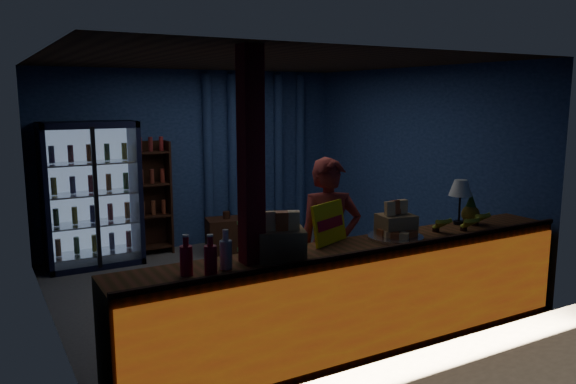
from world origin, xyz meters
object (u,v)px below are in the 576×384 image
shopkeeper (330,245)px  pastry_tray (395,236)px  table_lamp (460,190)px  green_chair (253,235)px

shopkeeper → pastry_tray: (0.39, -0.48, 0.15)m
shopkeeper → pastry_tray: 0.64m
table_lamp → pastry_tray: bearing=-172.0°
green_chair → shopkeeper: bearing=55.0°
pastry_tray → table_lamp: bearing=8.0°
green_chair → table_lamp: 3.36m
table_lamp → green_chair: bearing=104.4°
table_lamp → shopkeeper: bearing=165.1°
green_chair → pastry_tray: bearing=63.5°
shopkeeper → pastry_tray: size_ratio=3.27×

